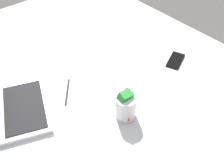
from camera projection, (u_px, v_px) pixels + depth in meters
The scene contains 5 objects.
bed_mattress at pixel (93, 77), 141.12cm from camera, with size 180.00×140.00×18.00cm, color #B7BCC6.
laptop at pixel (12, 106), 108.53cm from camera, with size 39.13×33.49×23.00cm.
snack_cup at pixel (126, 106), 106.32cm from camera, with size 9.55×9.36×14.42cm.
cell_phone at pixel (176, 60), 136.70cm from camera, with size 6.80×14.00×0.80cm, color black.
charger_cable at pixel (67, 92), 120.12cm from camera, with size 17.00×0.60×0.60cm, color black.
Camera 1 is at (-85.42, 58.87, 105.31)cm, focal length 40.50 mm.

